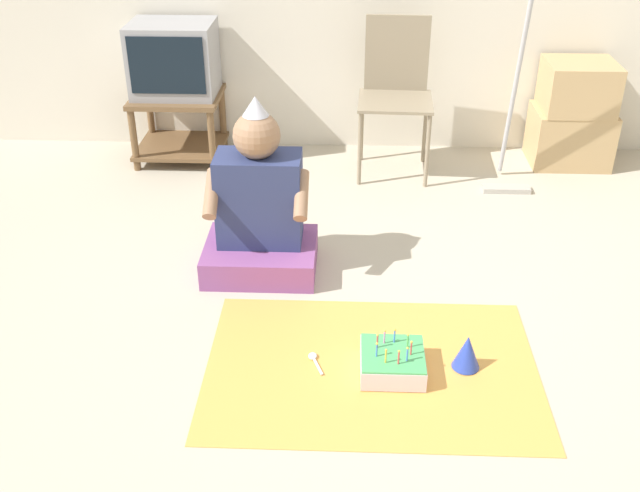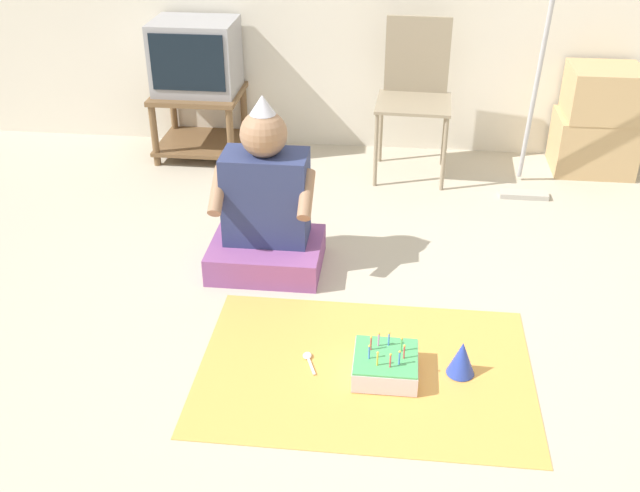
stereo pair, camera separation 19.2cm
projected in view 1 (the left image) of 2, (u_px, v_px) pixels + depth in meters
The scene contains 11 objects.
ground_plane at pixel (394, 348), 3.14m from camera, with size 16.00×16.00×0.00m, color #BCB29E.
tv_stand at pixel (179, 120), 4.79m from camera, with size 0.55×0.49×0.43m.
tv at pixel (174, 59), 4.61m from camera, with size 0.51×0.41×0.44m.
folding_chair at pixel (396, 85), 4.51m from camera, with size 0.46×0.43×0.93m.
cardboard_box_stack at pixel (573, 115), 4.69m from camera, with size 0.48×0.39×0.65m.
dust_mop at pixel (511, 133), 4.36m from camera, with size 0.28×0.30×1.19m.
person_seated at pixel (260, 212), 3.57m from camera, with size 0.54×0.44×0.87m.
party_cloth at pixel (371, 367), 3.03m from camera, with size 1.34×0.94×0.01m.
birthday_cake at pixel (392, 362), 2.98m from camera, with size 0.25×0.25×0.16m.
party_hat_blue at pixel (467, 352), 2.99m from camera, with size 0.11×0.11×0.15m.
plastic_spoon_near at pixel (314, 358), 3.07m from camera, with size 0.07×0.14×0.01m.
Camera 1 is at (-0.21, -2.52, 1.94)m, focal length 42.00 mm.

